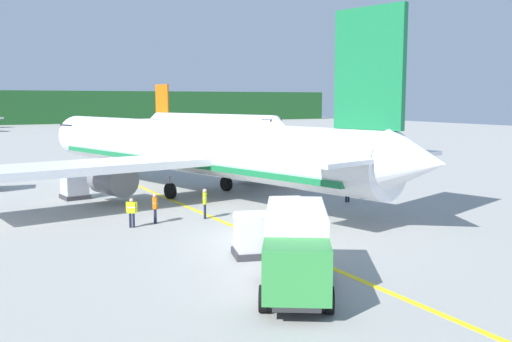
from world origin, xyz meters
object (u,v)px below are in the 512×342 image
at_px(cargo_container_near, 74,185).
at_px(cargo_container_mid, 287,217).
at_px(crew_loader_left, 132,210).
at_px(airliner_mid_apron, 210,123).
at_px(crew_supervisor, 348,187).
at_px(airliner_foreground, 191,148).
at_px(cargo_container_far, 252,235).
at_px(service_truck_baggage, 296,247).
at_px(crew_marshaller, 155,206).
at_px(crew_loader_right, 205,201).
at_px(airliner_distant, 72,112).

distance_m(cargo_container_near, cargo_container_mid, 18.13).
bearing_deg(crew_loader_left, airliner_mid_apron, 62.02).
xyz_separation_m(cargo_container_mid, crew_supervisor, (8.69, 6.00, 0.09)).
relative_size(airliner_foreground, cargo_container_far, 20.20).
distance_m(service_truck_baggage, crew_loader_left, 13.39).
xyz_separation_m(airliner_mid_apron, cargo_container_near, (-34.25, -51.92, -1.80)).
bearing_deg(airliner_mid_apron, cargo_container_far, -113.15).
bearing_deg(crew_marshaller, cargo_container_far, -80.43).
relative_size(service_truck_baggage, crew_supervisor, 3.95).
xyz_separation_m(airliner_mid_apron, cargo_container_mid, (-26.85, -68.46, -1.86)).
relative_size(airliner_foreground, airliner_mid_apron, 1.24).
bearing_deg(crew_supervisor, cargo_container_far, -144.34).
height_order(cargo_container_near, cargo_container_far, cargo_container_near).
xyz_separation_m(service_truck_baggage, cargo_container_near, (-2.95, 24.27, -0.65)).
bearing_deg(crew_loader_right, service_truck_baggage, -99.86).
bearing_deg(airliner_foreground, crew_marshaller, -124.01).
height_order(airliner_mid_apron, crew_marshaller, airliner_mid_apron).
height_order(cargo_container_far, crew_loader_right, cargo_container_far).
height_order(airliner_foreground, crew_marshaller, airliner_foreground).
height_order(cargo_container_far, crew_marshaller, cargo_container_far).
bearing_deg(crew_loader_left, airliner_distant, 79.53).
distance_m(airliner_mid_apron, crew_loader_right, 69.13).
xyz_separation_m(airliner_distant, cargo_container_near, (-32.66, -161.48, -1.50)).
relative_size(service_truck_baggage, crew_loader_right, 3.82).
distance_m(airliner_mid_apron, airliner_distant, 109.57).
bearing_deg(airliner_foreground, airliner_distant, 81.50).
xyz_separation_m(crew_marshaller, crew_loader_right, (3.01, -0.19, 0.04)).
height_order(airliner_mid_apron, cargo_container_mid, airliner_mid_apron).
bearing_deg(cargo_container_far, service_truck_baggage, -99.43).
bearing_deg(cargo_container_near, airliner_mid_apron, 56.58).
distance_m(cargo_container_near, crew_loader_right, 12.05).
distance_m(cargo_container_mid, crew_marshaller, 7.83).
bearing_deg(crew_loader_right, airliner_distant, 80.97).
height_order(service_truck_baggage, cargo_container_mid, service_truck_baggage).
relative_size(airliner_mid_apron, crew_loader_right, 18.67).
xyz_separation_m(cargo_container_far, crew_supervisor, (12.34, 8.86, 0.06)).
bearing_deg(crew_loader_left, crew_supervisor, 1.98).
distance_m(crew_marshaller, crew_loader_left, 1.55).
distance_m(crew_marshaller, crew_loader_right, 3.01).
height_order(airliner_mid_apron, cargo_container_near, airliner_mid_apron).
distance_m(service_truck_baggage, cargo_container_mid, 8.95).
relative_size(crew_marshaller, crew_loader_right, 0.96).
xyz_separation_m(service_truck_baggage, crew_marshaller, (-0.67, 13.64, -0.62)).
distance_m(cargo_container_far, crew_marshaller, 8.89).
xyz_separation_m(crew_loader_left, crew_supervisor, (15.31, 0.53, 0.05)).
height_order(service_truck_baggage, cargo_container_far, service_truck_baggage).
distance_m(cargo_container_near, crew_supervisor, 19.25).
xyz_separation_m(cargo_container_near, crew_loader_right, (5.28, -10.83, 0.07)).
xyz_separation_m(airliner_mid_apron, crew_loader_left, (-33.47, -62.99, -1.83)).
bearing_deg(service_truck_baggage, cargo_container_near, 96.92).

